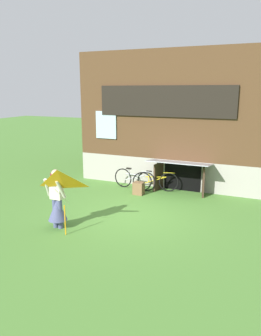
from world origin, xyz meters
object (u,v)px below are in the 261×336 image
person (57,204)px  kite (58,187)px  bicycle_yellow (155,181)px  wooden_crate (139,188)px  bicycle_silver (134,179)px

person → kite: (0.45, -0.53, 0.68)m
kite → bicycle_yellow: (0.92, 4.80, -1.00)m
person → wooden_crate: size_ratio=3.63×
wooden_crate → bicycle_silver: bearing=125.8°
bicycle_yellow → kite: bearing=-118.4°
kite → bicycle_yellow: bearing=79.2°
bicycle_silver → wooden_crate: bearing=-47.6°
bicycle_yellow → wooden_crate: 0.76m
person → kite: 0.97m
kite → wooden_crate: (0.49, 4.20, -1.15)m
person → bicycle_silver: 4.26m
bicycle_yellow → person: bearing=-125.4°
person → bicycle_yellow: (1.37, 4.27, -0.32)m
person → bicycle_yellow: person is taller
person → wooden_crate: person is taller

